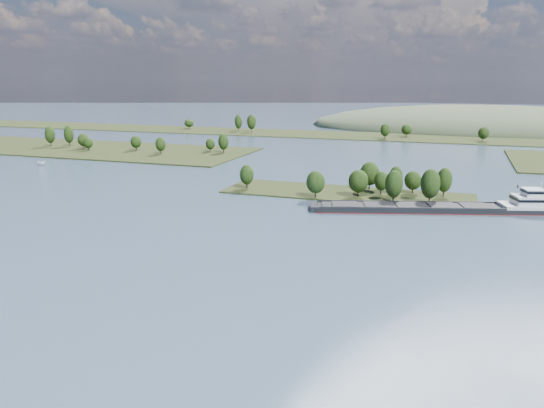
% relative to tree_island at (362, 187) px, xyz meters
% --- Properties ---
extents(ground, '(1800.00, 1800.00, 0.00)m').
position_rel_tree_island_xyz_m(ground, '(-6.30, -58.78, -3.84)').
color(ground, '#354C5C').
rests_on(ground, ground).
extents(tree_island, '(100.00, 31.54, 14.47)m').
position_rel_tree_island_xyz_m(tree_island, '(0.00, 0.00, 0.00)').
color(tree_island, black).
rests_on(tree_island, ground).
extents(left_bank, '(300.00, 80.00, 15.64)m').
position_rel_tree_island_xyz_m(left_bank, '(-235.32, 81.38, -2.97)').
color(left_bank, black).
rests_on(left_bank, ground).
extents(back_shoreline, '(900.00, 60.00, 16.23)m').
position_rel_tree_island_xyz_m(back_shoreline, '(3.28, 221.10, -3.09)').
color(back_shoreline, black).
rests_on(back_shoreline, ground).
extents(hill_west, '(320.00, 160.00, 44.00)m').
position_rel_tree_island_xyz_m(hill_west, '(53.70, 321.22, -3.84)').
color(hill_west, '#404E35').
rests_on(hill_west, ground).
extents(cargo_barge, '(84.28, 33.92, 11.49)m').
position_rel_tree_island_xyz_m(cargo_barge, '(33.15, -14.59, -2.39)').
color(cargo_barge, black).
rests_on(cargo_barge, ground).
extents(motorboat, '(6.56, 3.39, 2.41)m').
position_rel_tree_island_xyz_m(motorboat, '(-176.61, 19.02, -2.63)').
color(motorboat, silver).
rests_on(motorboat, ground).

